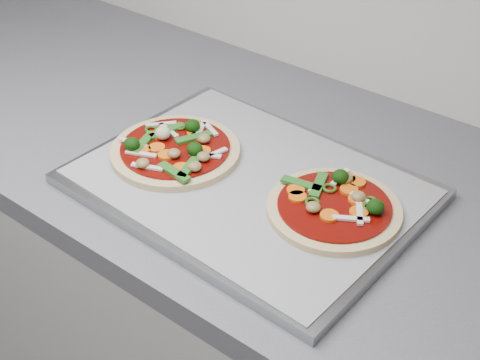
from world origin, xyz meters
The scene contains 6 objects.
base_cabinet centered at (0.00, 1.30, 0.43)m, with size 3.60×0.60×0.86m, color #B7B7B5.
countertop centered at (0.00, 1.30, 0.88)m, with size 3.60×0.60×0.04m, color slate.
baking_tray centered at (0.48, 1.23, 0.91)m, with size 0.48×0.35×0.02m, color gray.
parchment centered at (0.48, 1.23, 0.92)m, with size 0.46×0.33×0.00m, color gray.
pizza_left centered at (0.35, 1.21, 0.93)m, with size 0.23×0.23×0.03m.
pizza_right centered at (0.61, 1.24, 0.93)m, with size 0.19×0.19×0.03m.
Camera 1 is at (0.95, 0.61, 1.48)m, focal length 50.00 mm.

